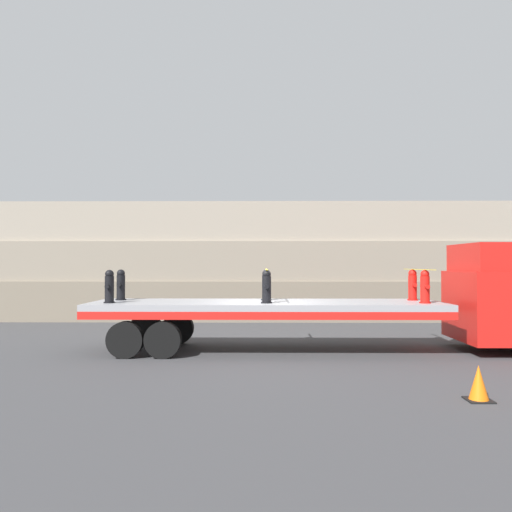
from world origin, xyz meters
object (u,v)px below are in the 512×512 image
Objects in this scene: fire_hydrant_red_far_2 at (413,285)px; fire_hydrant_black_near_1 at (267,287)px; truck_cab at (507,297)px; fire_hydrant_black_far_0 at (121,285)px; flatbed_trailer at (244,311)px; fire_hydrant_black_near_0 at (109,287)px; fire_hydrant_red_near_2 at (425,287)px; traffic_cone at (479,383)px; fire_hydrant_black_far_1 at (266,285)px.

fire_hydrant_black_near_1 is at bearing -165.52° from fire_hydrant_red_far_2.
truck_cab reaches higher than fire_hydrant_black_far_0.
flatbed_trailer is at bearing -173.58° from fire_hydrant_red_far_2.
fire_hydrant_black_near_0 is at bearing 180.00° from fire_hydrant_black_near_1.
fire_hydrant_black_near_1 is (4.15, 0.00, 0.00)m from fire_hydrant_black_near_0.
traffic_cone is (-0.53, -4.42, -1.47)m from fire_hydrant_red_near_2.
fire_hydrant_black_near_0 and fire_hydrant_black_far_1 have the same top height.
fire_hydrant_black_far_1 is at bearing 41.27° from flatbed_trailer.
truck_cab is at bearing 4.67° from fire_hydrant_black_near_1.
fire_hydrant_black_far_0 is 9.63m from traffic_cone.
fire_hydrant_black_near_0 is at bearing 150.34° from traffic_cone.
traffic_cone is (7.77, -5.50, -1.47)m from fire_hydrant_black_far_0.
fire_hydrant_red_far_2 is at bearing 6.42° from flatbed_trailer.
fire_hydrant_red_near_2 is at bearing -14.48° from fire_hydrant_black_far_1.
fire_hydrant_black_near_0 is 8.30m from fire_hydrant_red_near_2.
fire_hydrant_black_near_0 and fire_hydrant_black_far_0 have the same top height.
fire_hydrant_black_far_1 is at bearing 14.48° from fire_hydrant_black_near_0.
fire_hydrant_black_near_0 and fire_hydrant_black_near_1 have the same top height.
fire_hydrant_black_far_1 is 6.74m from traffic_cone.
traffic_cone is (3.62, -5.50, -1.47)m from fire_hydrant_black_far_1.
fire_hydrant_black_far_1 is at bearing 123.37° from traffic_cone.
fire_hydrant_black_near_1 reaches higher than traffic_cone.
fire_hydrant_red_near_2 is at bearing 83.16° from traffic_cone.
traffic_cone is at bearing -96.84° from fire_hydrant_red_near_2.
flatbed_trailer is 1.06m from fire_hydrant_black_far_1.
fire_hydrant_red_far_2 is at bearing 0.00° from fire_hydrant_black_far_0.
fire_hydrant_red_far_2 is (8.30, 1.07, 0.00)m from fire_hydrant_black_near_0.
flatbed_trailer is 10.86× the size of fire_hydrant_black_near_1.
fire_hydrant_red_near_2 is (4.15, 0.00, 0.00)m from fire_hydrant_black_near_1.
fire_hydrant_red_near_2 is at bearing -167.44° from truck_cab.
truck_cab reaches higher than fire_hydrant_red_far_2.
fire_hydrant_black_near_0 is at bearing -90.00° from fire_hydrant_black_far_0.
fire_hydrant_black_far_0 is 1.00× the size of fire_hydrant_red_far_2.
fire_hydrant_red_far_2 is at bearing 84.48° from traffic_cone.
fire_hydrant_black_far_0 and fire_hydrant_red_near_2 have the same top height.
fire_hydrant_black_near_1 is 1.07m from fire_hydrant_black_far_1.
fire_hydrant_black_far_1 is (4.15, 0.00, 0.00)m from fire_hydrant_black_far_0.
fire_hydrant_red_far_2 is (4.15, 0.00, 0.00)m from fire_hydrant_black_far_1.
fire_hydrant_black_near_1 is 1.00× the size of fire_hydrant_red_near_2.
fire_hydrant_black_far_0 is at bearing 144.73° from traffic_cone.
flatbed_trailer is 6.57m from traffic_cone.
fire_hydrant_black_far_0 and fire_hydrant_black_near_1 have the same top height.
fire_hydrant_black_far_0 is 1.00× the size of fire_hydrant_black_near_1.
fire_hydrant_red_far_2 reaches higher than flatbed_trailer.
fire_hydrant_black_far_0 is at bearing 177.13° from truck_cab.
fire_hydrant_black_far_0 reaches higher than traffic_cone.
fire_hydrant_black_far_1 reaches higher than traffic_cone.
fire_hydrant_black_far_1 is at bearing 90.00° from fire_hydrant_black_near_1.
fire_hydrant_black_far_0 is at bearing 165.52° from fire_hydrant_black_near_1.
flatbed_trailer is at bearing -8.61° from fire_hydrant_black_far_0.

